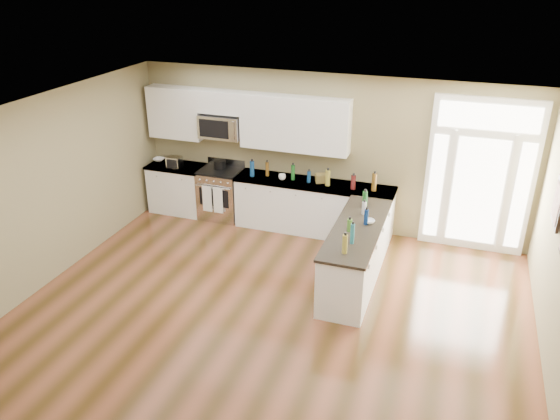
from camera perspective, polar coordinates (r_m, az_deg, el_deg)
name	(u,v)px	position (r m, az deg, el deg)	size (l,w,h in m)	color
ground	(243,359)	(7.03, -3.91, -15.31)	(8.00, 8.00, 0.00)	#462F13
room_shell	(238,238)	(6.08, -4.38, -2.89)	(8.00, 8.00, 8.00)	#887E56
back_cabinet_left	(179,189)	(10.79, -10.51, 2.13)	(1.10, 0.66, 0.94)	white
back_cabinet_right	(313,209)	(9.81, 3.50, 0.15)	(2.85, 0.66, 0.94)	white
peninsula_cabinet	(356,256)	(8.34, 7.92, -4.82)	(0.69, 2.32, 0.94)	white
upper_cabinet_left	(176,113)	(10.44, -10.81, 9.97)	(1.04, 0.33, 0.95)	white
upper_cabinet_right	(295,124)	(9.54, 1.55, 8.99)	(1.94, 0.33, 0.95)	white
upper_cabinet_short	(221,102)	(9.96, -6.17, 11.18)	(0.82, 0.33, 0.40)	white
microwave	(221,126)	(10.04, -6.15, 8.68)	(0.78, 0.41, 0.42)	silver
entry_door	(479,177)	(9.44, 20.11, 3.30)	(1.70, 0.10, 2.60)	white
wall_art_near	(558,204)	(7.76, 27.08, 0.61)	(0.05, 0.58, 0.58)	black
kitchen_range	(221,193)	(10.38, -6.17, 1.73)	(0.76, 0.68, 1.08)	silver
stockpot	(220,164)	(10.27, -6.33, 4.81)	(0.23, 0.23, 0.17)	black
toaster_oven	(175,162)	(10.44, -10.96, 4.92)	(0.26, 0.20, 0.22)	silver
cardboard_box	(321,178)	(9.61, 4.32, 3.34)	(0.19, 0.14, 0.16)	olive
bowl_left	(159,160)	(10.91, -12.53, 5.17)	(0.22, 0.22, 0.05)	white
bowl_peninsula	(369,221)	(8.22, 9.32, -1.19)	(0.16, 0.16, 0.05)	white
cup_counter	(282,177)	(9.71, 0.23, 3.47)	(0.13, 0.13, 0.10)	white
counter_bottles	(330,192)	(8.92, 5.29, 1.91)	(2.39, 2.40, 0.31)	#19591E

